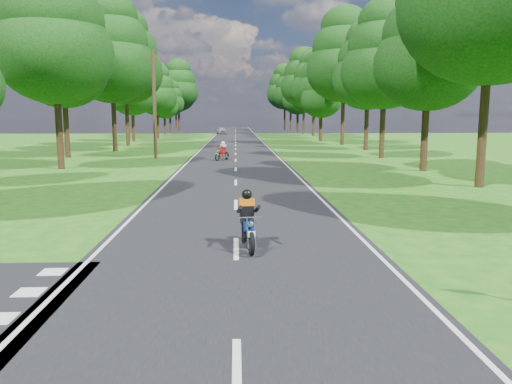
{
  "coord_description": "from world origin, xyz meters",
  "views": [
    {
      "loc": [
        0.0,
        -9.81,
        3.24
      ],
      "look_at": [
        0.57,
        4.0,
        1.1
      ],
      "focal_mm": 35.0,
      "sensor_mm": 36.0,
      "label": 1
    }
  ],
  "objects": [
    {
      "name": "rider_near_blue",
      "position": [
        0.29,
        2.07,
        0.73
      ],
      "size": [
        0.72,
        1.75,
        1.42
      ],
      "primitive_type": null,
      "rotation": [
        0.0,
        0.0,
        0.09
      ],
      "color": "navy",
      "rests_on": "main_road"
    },
    {
      "name": "main_road",
      "position": [
        0.0,
        50.0,
        0.01
      ],
      "size": [
        7.0,
        140.0,
        0.02
      ],
      "primitive_type": "cube",
      "color": "black",
      "rests_on": "ground"
    },
    {
      "name": "telegraph_pole",
      "position": [
        -6.0,
        28.0,
        4.07
      ],
      "size": [
        1.2,
        0.26,
        8.0
      ],
      "color": "#382616",
      "rests_on": "ground"
    },
    {
      "name": "road_markings",
      "position": [
        -0.14,
        48.13,
        0.02
      ],
      "size": [
        7.4,
        140.0,
        0.01
      ],
      "color": "silver",
      "rests_on": "main_road"
    },
    {
      "name": "distant_car",
      "position": [
        -2.4,
        75.92,
        0.64
      ],
      "size": [
        2.37,
        3.87,
        1.23
      ],
      "primitive_type": "imported",
      "rotation": [
        0.0,
        0.0,
        0.27
      ],
      "color": "#ACAEB3",
      "rests_on": "main_road"
    },
    {
      "name": "rider_far_red",
      "position": [
        -0.97,
        26.01,
        0.7
      ],
      "size": [
        1.24,
        1.68,
        1.35
      ],
      "primitive_type": null,
      "rotation": [
        0.0,
        0.0,
        -0.49
      ],
      "color": "#A8190C",
      "rests_on": "main_road"
    },
    {
      "name": "ground",
      "position": [
        0.0,
        0.0,
        0.0
      ],
      "size": [
        160.0,
        160.0,
        0.0
      ],
      "primitive_type": "plane",
      "color": "#195B15",
      "rests_on": "ground"
    },
    {
      "name": "treeline",
      "position": [
        1.43,
        60.06,
        8.25
      ],
      "size": [
        40.0,
        115.35,
        14.78
      ],
      "color": "black",
      "rests_on": "ground"
    }
  ]
}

